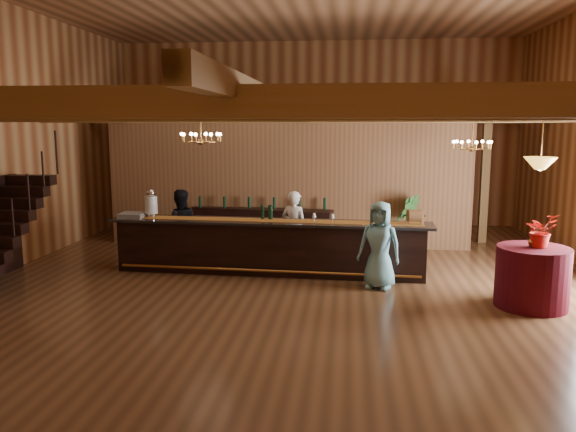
# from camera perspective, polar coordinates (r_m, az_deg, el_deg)

# --- Properties ---
(floor) EXTENTS (14.00, 14.00, 0.00)m
(floor) POSITION_cam_1_polar(r_m,az_deg,el_deg) (10.76, 0.46, -7.01)
(floor) COLOR brown
(floor) RESTS_ON ground
(wall_back) EXTENTS (12.00, 0.10, 5.50)m
(wall_back) POSITION_cam_1_polar(r_m,az_deg,el_deg) (17.31, 2.80, 8.34)
(wall_back) COLOR #AE7C47
(wall_back) RESTS_ON floor
(wall_front) EXTENTS (12.00, 0.10, 5.50)m
(wall_front) POSITION_cam_1_polar(r_m,az_deg,el_deg) (3.45, -11.20, 4.84)
(wall_front) COLOR #AE7C47
(wall_front) RESTS_ON floor
(beam_grid) EXTENTS (11.90, 13.90, 0.39)m
(beam_grid) POSITION_cam_1_polar(r_m,az_deg,el_deg) (10.84, 0.75, 10.45)
(beam_grid) COLOR brown
(beam_grid) RESTS_ON wall_left
(support_posts) EXTENTS (9.20, 10.20, 3.20)m
(support_posts) POSITION_cam_1_polar(r_m,az_deg,el_deg) (9.93, 0.18, 1.08)
(support_posts) COLOR brown
(support_posts) RESTS_ON floor
(partition_wall) EXTENTS (9.00, 0.18, 3.10)m
(partition_wall) POSITION_cam_1_polar(r_m,az_deg,el_deg) (13.94, -0.15, 3.21)
(partition_wall) COLOR brown
(partition_wall) RESTS_ON floor
(backroom_boxes) EXTENTS (4.10, 0.60, 1.10)m
(backroom_boxes) POSITION_cam_1_polar(r_m,az_deg,el_deg) (16.03, 1.38, 0.30)
(backroom_boxes) COLOR black
(backroom_boxes) RESTS_ON floor
(tasting_bar) EXTENTS (6.59, 1.14, 1.11)m
(tasting_bar) POSITION_cam_1_polar(r_m,az_deg,el_deg) (11.48, -1.96, -3.12)
(tasting_bar) COLOR black
(tasting_bar) RESTS_ON floor
(beverage_dispenser) EXTENTS (0.26, 0.26, 0.60)m
(beverage_dispenser) POSITION_cam_1_polar(r_m,az_deg,el_deg) (12.11, -13.74, 1.23)
(beverage_dispenser) COLOR silver
(beverage_dispenser) RESTS_ON tasting_bar
(glass_rack_tray) EXTENTS (0.50, 0.50, 0.10)m
(glass_rack_tray) POSITION_cam_1_polar(r_m,az_deg,el_deg) (12.20, -15.50, 0.09)
(glass_rack_tray) COLOR gray
(glass_rack_tray) RESTS_ON tasting_bar
(raffle_drum) EXTENTS (0.34, 0.24, 0.30)m
(raffle_drum) POSITION_cam_1_polar(r_m,az_deg,el_deg) (11.13, 12.78, 0.00)
(raffle_drum) COLOR brown
(raffle_drum) RESTS_ON tasting_bar
(bar_bottle_0) EXTENTS (0.07, 0.07, 0.30)m
(bar_bottle_0) POSITION_cam_1_polar(r_m,az_deg,el_deg) (11.50, -2.59, 0.39)
(bar_bottle_0) COLOR black
(bar_bottle_0) RESTS_ON tasting_bar
(bar_bottle_1) EXTENTS (0.07, 0.07, 0.30)m
(bar_bottle_1) POSITION_cam_1_polar(r_m,az_deg,el_deg) (11.47, -1.86, 0.37)
(bar_bottle_1) COLOR black
(bar_bottle_1) RESTS_ON tasting_bar
(bar_bottle_2) EXTENTS (0.07, 0.07, 0.30)m
(bar_bottle_2) POSITION_cam_1_polar(r_m,az_deg,el_deg) (11.47, -1.75, 0.37)
(bar_bottle_2) COLOR black
(bar_bottle_2) RESTS_ON tasting_bar
(backbar_shelf) EXTENTS (3.54, 1.12, 0.98)m
(backbar_shelf) POSITION_cam_1_polar(r_m,az_deg,el_deg) (13.90, -2.67, -1.23)
(backbar_shelf) COLOR black
(backbar_shelf) RESTS_ON floor
(round_table) EXTENTS (1.18, 1.18, 1.02)m
(round_table) POSITION_cam_1_polar(r_m,az_deg,el_deg) (10.22, 23.55, -5.72)
(round_table) COLOR #4B0615
(round_table) RESTS_ON floor
(chandelier_left) EXTENTS (0.80, 0.80, 0.58)m
(chandelier_left) POSITION_cam_1_polar(r_m,az_deg,el_deg) (11.17, -8.84, 7.93)
(chandelier_left) COLOR #B37836
(chandelier_left) RESTS_ON beam_grid
(chandelier_right) EXTENTS (0.80, 0.80, 0.75)m
(chandelier_right) POSITION_cam_1_polar(r_m,az_deg,el_deg) (12.54, 18.20, 6.93)
(chandelier_right) COLOR #B37836
(chandelier_right) RESTS_ON beam_grid
(pendant_lamp) EXTENTS (0.52, 0.52, 0.90)m
(pendant_lamp) POSITION_cam_1_polar(r_m,az_deg,el_deg) (9.93, 24.25, 4.92)
(pendant_lamp) COLOR #B37836
(pendant_lamp) RESTS_ON beam_grid
(bartender) EXTENTS (0.70, 0.59, 1.64)m
(bartender) POSITION_cam_1_polar(r_m,az_deg,el_deg) (11.99, 0.64, -1.31)
(bartender) COLOR white
(bartender) RESTS_ON floor
(staff_second) EXTENTS (0.95, 0.83, 1.63)m
(staff_second) POSITION_cam_1_polar(r_m,az_deg,el_deg) (12.50, -10.91, -1.05)
(staff_second) COLOR black
(staff_second) RESTS_ON floor
(guest) EXTENTS (0.92, 0.75, 1.63)m
(guest) POSITION_cam_1_polar(r_m,az_deg,el_deg) (10.51, 9.27, -2.94)
(guest) COLOR #6EB1C0
(guest) RESTS_ON floor
(floor_plant) EXTENTS (0.92, 0.82, 1.40)m
(floor_plant) POSITION_cam_1_polar(r_m,az_deg,el_deg) (13.65, 11.69, -0.70)
(floor_plant) COLOR #265520
(floor_plant) RESTS_ON floor
(table_flowers) EXTENTS (0.65, 0.61, 0.56)m
(table_flowers) POSITION_cam_1_polar(r_m,az_deg,el_deg) (10.09, 24.30, -1.34)
(table_flowers) COLOR red
(table_flowers) RESTS_ON round_table
(table_vase) EXTENTS (0.20, 0.20, 0.31)m
(table_vase) POSITION_cam_1_polar(r_m,az_deg,el_deg) (10.11, 23.73, -2.02)
(table_vase) COLOR #B37836
(table_vase) RESTS_ON round_table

